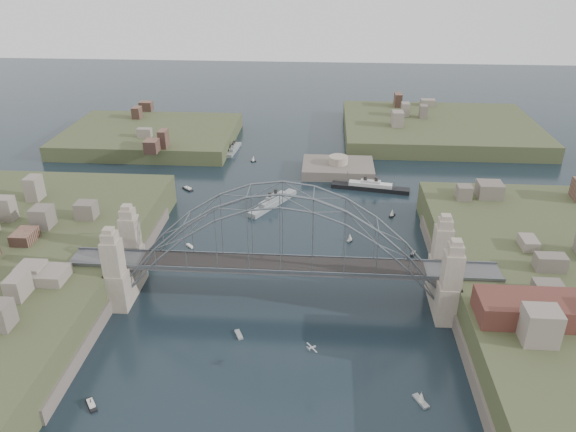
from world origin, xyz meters
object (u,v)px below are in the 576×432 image
at_px(naval_cruiser_near, 273,202).
at_px(ocean_liner, 370,187).
at_px(fort_island, 338,174).
at_px(wharf_shed, 538,309).
at_px(bridge, 281,247).
at_px(naval_cruiser_far, 234,149).

relative_size(naval_cruiser_near, ocean_liner, 0.79).
bearing_deg(fort_island, wharf_shed, -69.15).
xyz_separation_m(fort_island, wharf_shed, (32.00, -84.00, 10.34)).
bearing_deg(wharf_shed, fort_island, 110.85).
bearing_deg(bridge, naval_cruiser_far, 105.12).
xyz_separation_m(bridge, ocean_liner, (21.27, 57.08, -11.46)).
height_order(bridge, naval_cruiser_near, bridge).
relative_size(fort_island, naval_cruiser_near, 1.22).
relative_size(naval_cruiser_near, naval_cruiser_far, 1.29).
xyz_separation_m(naval_cruiser_near, ocean_liner, (27.27, 12.54, -0.05)).
relative_size(wharf_shed, naval_cruiser_far, 1.43).
bearing_deg(ocean_liner, naval_cruiser_near, -155.30).
bearing_deg(fort_island, bridge, -99.73).
bearing_deg(bridge, wharf_shed, -17.65).
height_order(naval_cruiser_far, ocean_liner, ocean_liner).
height_order(fort_island, ocean_liner, fort_island).
bearing_deg(naval_cruiser_near, fort_island, 54.74).
height_order(fort_island, wharf_shed, wharf_shed).
bearing_deg(wharf_shed, naval_cruiser_near, 130.50).
distance_m(naval_cruiser_near, ocean_liner, 30.01).
relative_size(bridge, fort_island, 3.82).
xyz_separation_m(naval_cruiser_far, ocean_liner, (44.92, -30.43, 0.13)).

